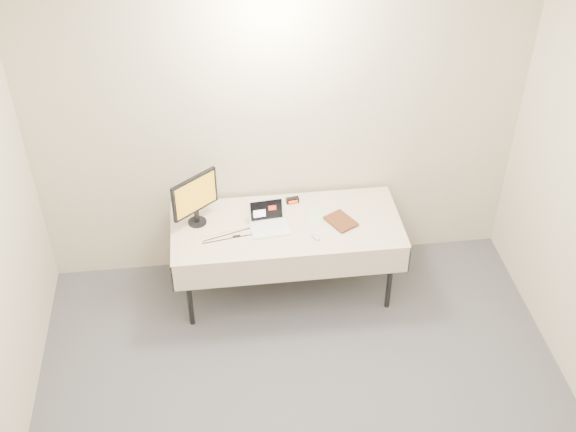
{
  "coord_description": "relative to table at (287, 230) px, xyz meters",
  "views": [
    {
      "loc": [
        -0.54,
        -2.45,
        4.39
      ],
      "look_at": [
        0.01,
        1.99,
        0.86
      ],
      "focal_mm": 45.0,
      "sensor_mm": 36.0,
      "label": 1
    }
  ],
  "objects": [
    {
      "name": "table",
      "position": [
        0.0,
        0.0,
        0.0
      ],
      "size": [
        1.86,
        0.81,
        0.74
      ],
      "color": "black",
      "rests_on": "ground"
    },
    {
      "name": "usb_dongle",
      "position": [
        -0.41,
        -0.11,
        0.07
      ],
      "size": [
        0.06,
        0.02,
        0.01
      ],
      "primitive_type": "cube",
      "rotation": [
        0.0,
        0.0,
        0.09
      ],
      "color": "black",
      "rests_on": "table"
    },
    {
      "name": "book",
      "position": [
        0.36,
        -0.08,
        0.18
      ],
      "size": [
        0.17,
        0.11,
        0.24
      ],
      "primitive_type": "imported",
      "rotation": [
        0.0,
        0.0,
        0.51
      ],
      "color": "brown",
      "rests_on": "table"
    },
    {
      "name": "monitor",
      "position": [
        -0.71,
        0.1,
        0.32
      ],
      "size": [
        0.36,
        0.29,
        0.45
      ],
      "rotation": [
        0.0,
        0.0,
        0.67
      ],
      "color": "black",
      "rests_on": "table"
    },
    {
      "name": "paper_form",
      "position": [
        0.24,
        0.06,
        0.06
      ],
      "size": [
        0.18,
        0.31,
        0.0
      ],
      "primitive_type": "cube",
      "rotation": [
        0.0,
        0.0,
        -0.24
      ],
      "color": "#B8DBAE",
      "rests_on": "table"
    },
    {
      "name": "clicker",
      "position": [
        0.21,
        -0.2,
        0.07
      ],
      "size": [
        0.08,
        0.11,
        0.02
      ],
      "primitive_type": "ellipsoid",
      "rotation": [
        0.0,
        0.0,
        0.43
      ],
      "color": "silver",
      "rests_on": "table"
    },
    {
      "name": "alarm_clock",
      "position": [
        0.08,
        0.28,
        0.08
      ],
      "size": [
        0.11,
        0.06,
        0.04
      ],
      "rotation": [
        0.0,
        0.0,
        0.15
      ],
      "color": "black",
      "rests_on": "table"
    },
    {
      "name": "back_wall",
      "position": [
        0.0,
        0.45,
        0.67
      ],
      "size": [
        4.0,
        0.1,
        2.7
      ],
      "primitive_type": "cube",
      "color": "beige",
      "rests_on": "ground"
    },
    {
      "name": "laptop",
      "position": [
        -0.15,
        -0.01,
        0.11
      ],
      "size": [
        0.32,
        0.28,
        0.2
      ],
      "rotation": [
        0.0,
        0.0,
        0.1
      ],
      "color": "white",
      "rests_on": "table"
    }
  ]
}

